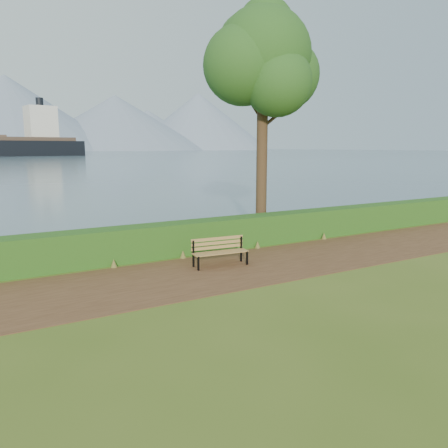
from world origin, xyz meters
TOP-DOWN VIEW (x-y plane):
  - ground at (0.00, 0.00)m, footprint 140.00×140.00m
  - path at (0.00, 0.30)m, footprint 40.00×3.40m
  - hedge at (0.00, 2.60)m, footprint 32.00×0.85m
  - bench at (-0.53, 0.81)m, footprint 1.62×0.62m
  - tree at (2.72, 3.52)m, footprint 4.37×3.67m

SIDE VIEW (x-z plane):
  - ground at x=0.00m, z-range 0.00..0.00m
  - path at x=0.00m, z-range 0.00..0.01m
  - bench at x=-0.53m, z-range 0.06..0.85m
  - hedge at x=0.00m, z-range 0.00..1.00m
  - tree at x=2.72m, z-range 2.05..10.46m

